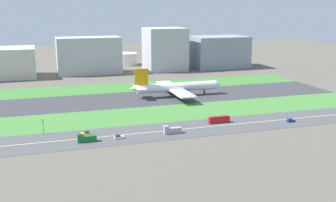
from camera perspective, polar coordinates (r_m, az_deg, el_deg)
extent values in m
plane|color=#5B564C|center=(267.49, -4.87, 0.26)|extent=(800.00, 800.00, 0.00)
cube|color=#38383D|center=(267.48, -4.88, 0.27)|extent=(280.00, 46.00, 0.10)
cube|color=#3D7A33|center=(306.74, -6.59, 1.90)|extent=(280.00, 36.00, 0.10)
cube|color=#427F38|center=(228.82, -2.58, -1.91)|extent=(280.00, 36.00, 0.10)
cube|color=#4C4C4F|center=(199.31, -0.17, -4.19)|extent=(280.00, 28.00, 0.10)
cube|color=silver|center=(199.29, -0.17, -4.17)|extent=(266.00, 0.50, 0.01)
cylinder|color=white|center=(274.36, 1.34, 1.98)|extent=(56.00, 6.00, 6.00)
cone|color=white|center=(285.37, 7.05, 2.32)|extent=(4.00, 5.70, 5.70)
cone|color=white|center=(266.02, -4.89, 1.76)|extent=(5.00, 5.40, 5.40)
cube|color=orange|center=(265.94, -3.76, 3.35)|extent=(9.00, 0.80, 11.00)
cube|color=white|center=(266.98, -3.95, 1.86)|extent=(6.00, 16.00, 0.60)
cube|color=white|center=(287.94, -0.01, 2.27)|extent=(10.00, 26.00, 1.00)
cylinder|color=gray|center=(283.08, 0.55, 1.63)|extent=(5.00, 3.20, 3.20)
cube|color=white|center=(260.09, 1.99, 1.08)|extent=(10.00, 26.00, 1.00)
cylinder|color=gray|center=(266.40, 1.76, 0.89)|extent=(5.00, 3.20, 3.20)
cylinder|color=black|center=(282.15, 5.10, 1.29)|extent=(1.00, 1.00, 3.20)
cylinder|color=black|center=(277.29, 0.32, 1.13)|extent=(1.00, 1.00, 3.20)
cylinder|color=black|center=(270.79, 0.77, 0.84)|extent=(1.00, 1.00, 3.20)
cube|color=silver|center=(188.84, -6.85, -5.09)|extent=(4.40, 1.80, 1.10)
cube|color=#333D4C|center=(188.39, -7.10, -4.82)|extent=(2.20, 1.66, 0.90)
cube|color=#B2191E|center=(213.83, 7.14, -2.65)|extent=(11.60, 2.50, 3.00)
cube|color=#B2191E|center=(213.40, 7.18, -2.20)|extent=(10.80, 2.30, 0.50)
cube|color=#99999E|center=(194.71, 0.64, -4.17)|extent=(8.40, 2.50, 2.80)
cube|color=#99999E|center=(193.19, -0.27, -3.69)|extent=(2.00, 2.30, 1.20)
cube|color=#19662D|center=(186.60, -11.28, -5.21)|extent=(8.40, 2.50, 2.80)
cube|color=#19662D|center=(185.71, -12.29, -4.70)|extent=(2.00, 2.30, 1.20)
cube|color=yellow|center=(196.36, -11.54, -4.55)|extent=(4.40, 1.80, 1.10)
cube|color=#333D4C|center=(196.14, -11.32, -4.25)|extent=(2.20, 1.66, 0.90)
cube|color=navy|center=(223.53, 16.82, -2.68)|extent=(4.40, 1.80, 1.10)
cube|color=#333D4C|center=(222.83, 16.66, -2.45)|extent=(2.20, 1.66, 0.90)
cylinder|color=#4C4C51|center=(202.46, -17.07, -3.61)|extent=(0.24, 0.24, 6.00)
cube|color=black|center=(201.48, -17.14, -2.63)|extent=(0.36, 0.36, 1.20)
sphere|color=#19D826|center=(201.21, -17.14, -2.56)|extent=(0.24, 0.24, 0.24)
cube|color=#B2B2B7|center=(373.43, -11.03, 6.29)|extent=(55.98, 26.58, 32.66)
cube|color=#B2B2B7|center=(387.77, -0.44, 7.29)|extent=(36.36, 34.64, 39.63)
cube|color=gray|center=(408.07, 7.08, 6.85)|extent=(53.18, 37.48, 30.60)
cylinder|color=silver|center=(425.73, -5.85, 5.89)|extent=(22.46, 22.46, 12.21)
cylinder|color=silver|center=(433.19, -1.60, 6.46)|extent=(21.95, 21.95, 17.91)
cylinder|color=silver|center=(444.11, 2.74, 6.52)|extent=(25.15, 25.15, 16.40)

